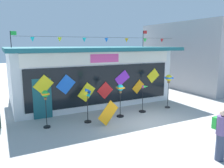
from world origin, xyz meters
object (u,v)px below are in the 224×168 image
object	(u,v)px
wind_spinner_far_left	(45,99)
wind_spinner_left	(88,100)
wind_spinner_center_left	(120,93)
wind_spinner_right	(169,81)
person_near_camera	(221,133)
wind_spinner_center_right	(144,98)
display_kite_on_ground	(108,113)
kite_shop_building	(87,73)

from	to	relation	value
wind_spinner_far_left	wind_spinner_left	xyz separation A→B (m)	(1.85, -0.23, -0.20)
wind_spinner_left	wind_spinner_center_left	size ratio (longest dim) A/B	0.99
wind_spinner_center_left	wind_spinner_right	bearing A→B (deg)	2.59
wind_spinner_far_left	wind_spinner_left	bearing A→B (deg)	-7.09
wind_spinner_right	person_near_camera	distance (m)	5.90
wind_spinner_center_right	display_kite_on_ground	world-z (taller)	wind_spinner_center_right
wind_spinner_center_right	person_near_camera	xyz separation A→B (m)	(-0.83, -5.29, 0.12)
wind_spinner_right	display_kite_on_ground	world-z (taller)	wind_spinner_right
display_kite_on_ground	wind_spinner_right	bearing A→B (deg)	11.68
wind_spinner_center_left	wind_spinner_center_right	size ratio (longest dim) A/B	1.13
kite_shop_building	wind_spinner_center_left	distance (m)	4.26
wind_spinner_center_right	kite_shop_building	bearing A→B (deg)	112.45
wind_spinner_center_left	wind_spinner_right	size ratio (longest dim) A/B	0.86
wind_spinner_far_left	wind_spinner_center_right	distance (m)	5.19
wind_spinner_center_right	display_kite_on_ground	bearing A→B (deg)	-161.22
wind_spinner_center_left	person_near_camera	bearing A→B (deg)	-82.05
person_near_camera	display_kite_on_ground	size ratio (longest dim) A/B	1.64
person_near_camera	kite_shop_building	bearing A→B (deg)	90.92
wind_spinner_left	person_near_camera	size ratio (longest dim) A/B	0.98
kite_shop_building	display_kite_on_ground	xyz separation A→B (m)	(-0.90, -4.97, -1.19)
wind_spinner_right	person_near_camera	size ratio (longest dim) A/B	1.16
wind_spinner_right	display_kite_on_ground	size ratio (longest dim) A/B	1.89
wind_spinner_far_left	wind_spinner_center_left	distance (m)	3.62
wind_spinner_far_left	wind_spinner_center_left	size ratio (longest dim) A/B	1.01
wind_spinner_far_left	wind_spinner_center_left	world-z (taller)	wind_spinner_far_left
wind_spinner_left	display_kite_on_ground	distance (m)	1.14
display_kite_on_ground	wind_spinner_center_left	bearing A→B (deg)	35.37
wind_spinner_left	display_kite_on_ground	world-z (taller)	wind_spinner_left
kite_shop_building	person_near_camera	distance (m)	9.46
wind_spinner_center_right	wind_spinner_far_left	bearing A→B (deg)	179.56
wind_spinner_left	display_kite_on_ground	size ratio (longest dim) A/B	1.61
wind_spinner_center_left	person_near_camera	size ratio (longest dim) A/B	0.99
wind_spinner_center_right	wind_spinner_right	distance (m)	1.88
wind_spinner_left	person_near_camera	bearing A→B (deg)	-64.08
wind_spinner_far_left	wind_spinner_center_left	bearing A→B (deg)	-2.90
wind_spinner_left	person_near_camera	world-z (taller)	person_near_camera
wind_spinner_center_left	wind_spinner_right	xyz separation A→B (m)	(3.23, 0.15, 0.34)
kite_shop_building	person_near_camera	size ratio (longest dim) A/B	5.83
wind_spinner_left	wind_spinner_center_right	bearing A→B (deg)	3.30
wind_spinner_far_left	wind_spinner_center_right	bearing A→B (deg)	-0.44
wind_spinner_right	wind_spinner_far_left	bearing A→B (deg)	179.69
wind_spinner_left	wind_spinner_far_left	bearing A→B (deg)	172.91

